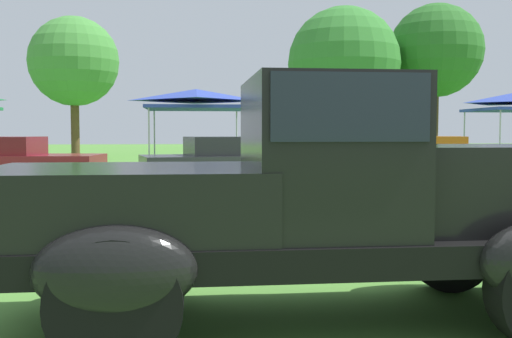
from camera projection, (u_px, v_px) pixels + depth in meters
The scene contains 9 objects.
ground_plane at pixel (415, 328), 4.05m from camera, with size 120.00×120.00×0.00m, color #4C8433.
feature_pickup_truck at pixel (312, 200), 4.14m from camera, with size 4.42×1.82×1.70m.
show_car_burgundy at pixel (2, 163), 13.79m from camera, with size 4.55×2.12×1.22m.
show_car_charcoal at pixel (235, 164), 13.70m from camera, with size 4.54×2.44×1.22m.
show_car_orange at pixel (432, 161), 14.79m from camera, with size 4.34×2.79×1.22m.
canopy_tent_center_field at pixel (196, 98), 19.22m from camera, with size 3.17×3.17×2.71m.
treeline_far_left at pixel (74, 62), 31.28m from camera, with size 4.69×4.69×7.37m.
treeline_mid_left at pixel (344, 63), 33.55m from camera, with size 6.34×6.34×8.35m.
treeline_center at pixel (436, 51), 34.95m from camera, with size 5.46×5.46×8.82m.
Camera 1 is at (-1.53, -3.83, 1.34)m, focal length 41.77 mm.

